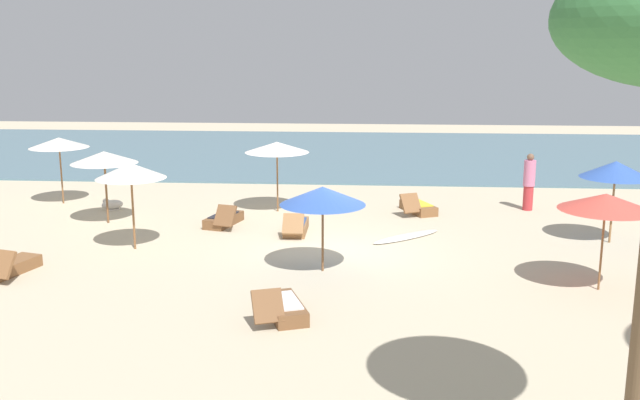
{
  "coord_description": "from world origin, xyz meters",
  "views": [
    {
      "loc": [
        0.82,
        -17.27,
        5.17
      ],
      "look_at": [
        -0.51,
        1.32,
        1.1
      ],
      "focal_mm": 40.16,
      "sensor_mm": 36.0,
      "label": 1
    }
  ],
  "objects_px": {
    "umbrella_3": "(104,158)",
    "dog": "(112,204)",
    "lounger_0": "(9,267)",
    "lounger_3": "(418,207)",
    "umbrella_7": "(59,143)",
    "umbrella_2": "(277,147)",
    "lounger_2": "(296,227)",
    "surfboard": "(406,237)",
    "person_1": "(529,182)",
    "umbrella_1": "(323,196)",
    "umbrella_0": "(606,202)",
    "umbrella_6": "(616,170)",
    "lounger_4": "(224,219)",
    "lounger_1": "(283,308)",
    "umbrella_5": "(131,171)"
  },
  "relations": [
    {
      "from": "lounger_1",
      "to": "lounger_4",
      "type": "distance_m",
      "value": 7.45
    },
    {
      "from": "lounger_1",
      "to": "surfboard",
      "type": "xyz_separation_m",
      "value": [
        2.65,
        5.97,
        -0.14
      ]
    },
    {
      "from": "umbrella_5",
      "to": "lounger_4",
      "type": "xyz_separation_m",
      "value": [
        1.79,
        2.6,
        -1.87
      ]
    },
    {
      "from": "umbrella_5",
      "to": "dog",
      "type": "xyz_separation_m",
      "value": [
        -2.18,
        4.3,
        -1.87
      ]
    },
    {
      "from": "umbrella_2",
      "to": "dog",
      "type": "distance_m",
      "value": 5.63
    },
    {
      "from": "umbrella_6",
      "to": "lounger_0",
      "type": "height_order",
      "value": "umbrella_6"
    },
    {
      "from": "person_1",
      "to": "surfboard",
      "type": "relative_size",
      "value": 0.87
    },
    {
      "from": "umbrella_6",
      "to": "lounger_4",
      "type": "distance_m",
      "value": 10.83
    },
    {
      "from": "dog",
      "to": "lounger_3",
      "type": "bearing_deg",
      "value": 1.84
    },
    {
      "from": "umbrella_1",
      "to": "lounger_3",
      "type": "distance_m",
      "value": 6.8
    },
    {
      "from": "lounger_1",
      "to": "surfboard",
      "type": "relative_size",
      "value": 0.84
    },
    {
      "from": "umbrella_5",
      "to": "umbrella_6",
      "type": "bearing_deg",
      "value": 6.92
    },
    {
      "from": "umbrella_7",
      "to": "umbrella_3",
      "type": "bearing_deg",
      "value": -45.53
    },
    {
      "from": "person_1",
      "to": "surfboard",
      "type": "distance_m",
      "value": 5.48
    },
    {
      "from": "umbrella_1",
      "to": "dog",
      "type": "relative_size",
      "value": 2.74
    },
    {
      "from": "umbrella_2",
      "to": "lounger_4",
      "type": "xyz_separation_m",
      "value": [
        -1.34,
        -1.88,
        -1.86
      ]
    },
    {
      "from": "umbrella_3",
      "to": "dog",
      "type": "height_order",
      "value": "umbrella_3"
    },
    {
      "from": "lounger_0",
      "to": "dog",
      "type": "bearing_deg",
      "value": 89.72
    },
    {
      "from": "lounger_0",
      "to": "lounger_3",
      "type": "bearing_deg",
      "value": 35.16
    },
    {
      "from": "umbrella_2",
      "to": "lounger_3",
      "type": "bearing_deg",
      "value": 1.65
    },
    {
      "from": "lounger_4",
      "to": "surfboard",
      "type": "bearing_deg",
      "value": -10.9
    },
    {
      "from": "surfboard",
      "to": "lounger_0",
      "type": "bearing_deg",
      "value": -157.45
    },
    {
      "from": "umbrella_0",
      "to": "umbrella_6",
      "type": "height_order",
      "value": "umbrella_6"
    },
    {
      "from": "umbrella_2",
      "to": "umbrella_3",
      "type": "xyz_separation_m",
      "value": [
        -4.81,
        -1.84,
        -0.09
      ]
    },
    {
      "from": "lounger_0",
      "to": "dog",
      "type": "distance_m",
      "value": 6.55
    },
    {
      "from": "lounger_1",
      "to": "person_1",
      "type": "distance_m",
      "value": 11.71
    },
    {
      "from": "person_1",
      "to": "dog",
      "type": "relative_size",
      "value": 2.48
    },
    {
      "from": "umbrella_3",
      "to": "lounger_1",
      "type": "height_order",
      "value": "umbrella_3"
    },
    {
      "from": "umbrella_3",
      "to": "lounger_0",
      "type": "bearing_deg",
      "value": -96.13
    },
    {
      "from": "umbrella_0",
      "to": "person_1",
      "type": "distance_m",
      "value": 7.65
    },
    {
      "from": "lounger_0",
      "to": "surfboard",
      "type": "xyz_separation_m",
      "value": [
        9.25,
        3.84,
        -0.14
      ]
    },
    {
      "from": "umbrella_0",
      "to": "lounger_2",
      "type": "height_order",
      "value": "umbrella_0"
    },
    {
      "from": "lounger_1",
      "to": "lounger_3",
      "type": "xyz_separation_m",
      "value": [
        3.13,
        8.98,
        -0.0
      ]
    },
    {
      "from": "umbrella_3",
      "to": "dog",
      "type": "relative_size",
      "value": 2.92
    },
    {
      "from": "umbrella_2",
      "to": "umbrella_7",
      "type": "height_order",
      "value": "umbrella_2"
    },
    {
      "from": "umbrella_1",
      "to": "lounger_1",
      "type": "height_order",
      "value": "umbrella_1"
    },
    {
      "from": "person_1",
      "to": "umbrella_1",
      "type": "bearing_deg",
      "value": -132.22
    },
    {
      "from": "umbrella_7",
      "to": "surfboard",
      "type": "relative_size",
      "value": 1.05
    },
    {
      "from": "umbrella_7",
      "to": "dog",
      "type": "bearing_deg",
      "value": -23.2
    },
    {
      "from": "lounger_2",
      "to": "dog",
      "type": "relative_size",
      "value": 2.34
    },
    {
      "from": "lounger_0",
      "to": "lounger_3",
      "type": "height_order",
      "value": "lounger_0"
    },
    {
      "from": "umbrella_3",
      "to": "dog",
      "type": "bearing_deg",
      "value": 106.64
    },
    {
      "from": "umbrella_0",
      "to": "surfboard",
      "type": "relative_size",
      "value": 1.01
    },
    {
      "from": "lounger_3",
      "to": "lounger_1",
      "type": "bearing_deg",
      "value": -109.24
    },
    {
      "from": "dog",
      "to": "lounger_4",
      "type": "bearing_deg",
      "value": -23.11
    },
    {
      "from": "umbrella_3",
      "to": "umbrella_5",
      "type": "distance_m",
      "value": 3.14
    },
    {
      "from": "umbrella_2",
      "to": "umbrella_5",
      "type": "height_order",
      "value": "umbrella_5"
    },
    {
      "from": "lounger_2",
      "to": "surfboard",
      "type": "distance_m",
      "value": 3.09
    },
    {
      "from": "lounger_0",
      "to": "lounger_3",
      "type": "relative_size",
      "value": 0.99
    },
    {
      "from": "umbrella_6",
      "to": "lounger_2",
      "type": "distance_m",
      "value": 8.64
    }
  ]
}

